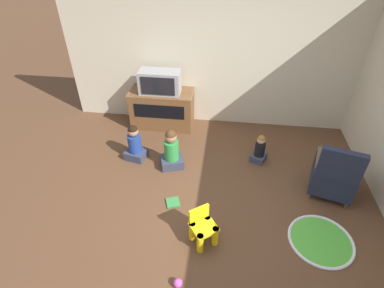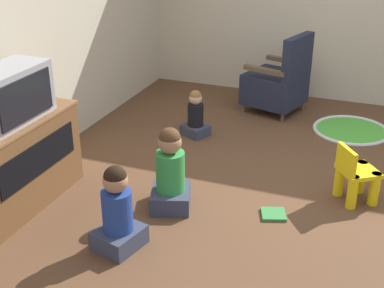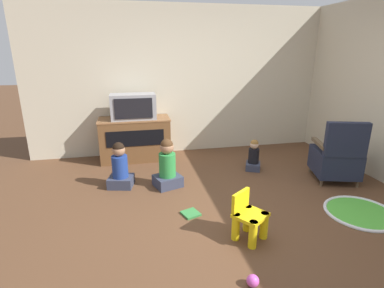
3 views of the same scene
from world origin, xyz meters
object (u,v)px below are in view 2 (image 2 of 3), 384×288
(television, at_px, (7,96))
(book, at_px, (273,214))
(child_watching_center, at_px, (117,213))
(black_armchair, at_px, (278,83))
(yellow_kid_chair, at_px, (355,178))
(child_watching_left, at_px, (196,116))
(child_watching_right, at_px, (170,174))
(tv_cabinet, at_px, (12,161))

(television, distance_m, book, 2.27)
(book, bearing_deg, child_watching_center, 20.68)
(black_armchair, height_order, yellow_kid_chair, black_armchair)
(child_watching_left, bearing_deg, child_watching_right, 127.58)
(tv_cabinet, bearing_deg, book, -74.48)
(child_watching_center, xyz_separation_m, book, (0.81, -0.95, -0.27))
(black_armchair, distance_m, book, 2.35)
(child_watching_center, distance_m, book, 1.28)
(tv_cabinet, bearing_deg, black_armchair, -28.42)
(tv_cabinet, xyz_separation_m, television, (0.00, -0.05, 0.57))
(black_armchair, relative_size, book, 3.87)
(yellow_kid_chair, height_order, child_watching_center, child_watching_center)
(television, relative_size, child_watching_left, 1.47)
(tv_cabinet, height_order, child_watching_right, tv_cabinet)
(black_armchair, bearing_deg, child_watching_center, 7.84)
(tv_cabinet, relative_size, child_watching_right, 1.72)
(child_watching_left, height_order, book, child_watching_left)
(yellow_kid_chair, distance_m, child_watching_right, 1.54)
(television, height_order, child_watching_right, television)
(child_watching_center, bearing_deg, black_armchair, 4.98)
(book, bearing_deg, child_watching_left, -67.53)
(child_watching_center, relative_size, child_watching_right, 0.94)
(television, xyz_separation_m, child_watching_center, (-0.25, -1.04, -0.66))
(black_armchair, bearing_deg, child_watching_left, -16.85)
(child_watching_center, height_order, book, child_watching_center)
(tv_cabinet, xyz_separation_m, child_watching_center, (-0.25, -1.09, -0.10))
(child_watching_right, bearing_deg, book, -97.83)
(yellow_kid_chair, height_order, book, yellow_kid_chair)
(child_watching_right, xyz_separation_m, book, (0.16, -0.82, -0.29))
(yellow_kid_chair, bearing_deg, child_watching_left, 29.89)
(yellow_kid_chair, xyz_separation_m, child_watching_right, (-0.65, 1.39, 0.09))
(child_watching_right, bearing_deg, child_watching_center, 149.79)
(tv_cabinet, distance_m, yellow_kid_chair, 2.82)
(yellow_kid_chair, bearing_deg, black_armchair, -4.70)
(tv_cabinet, height_order, book, tv_cabinet)
(child_watching_right, distance_m, book, 0.89)
(book, bearing_deg, yellow_kid_chair, -158.91)
(child_watching_left, bearing_deg, television, 90.13)
(television, relative_size, yellow_kid_chair, 1.51)
(black_armchair, xyz_separation_m, child_watching_center, (-3.09, 0.45, -0.07))
(child_watching_center, xyz_separation_m, child_watching_right, (0.65, -0.13, 0.02))
(yellow_kid_chair, relative_size, child_watching_right, 0.70)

